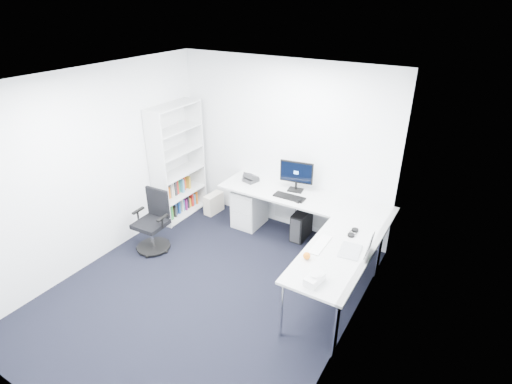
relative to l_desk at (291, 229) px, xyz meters
The scene contains 22 objects.
ground 1.55m from the l_desk, 111.45° to the right, with size 4.20×4.20×0.00m, color black.
ceiling 2.76m from the l_desk, 111.45° to the right, with size 4.20×4.20×0.00m, color white.
wall_back 1.31m from the l_desk, 128.16° to the left, with size 3.60×0.02×2.70m, color white.
wall_front 3.67m from the l_desk, 98.93° to the right, with size 3.60×0.02×2.70m, color white.
wall_left 2.90m from the l_desk, 149.22° to the right, with size 0.02×4.20×2.70m, color white.
wall_right 2.11m from the l_desk, 48.24° to the right, with size 0.02×4.20×2.70m, color white.
l_desk is the anchor object (origin of this frame).
drawer_pedestal 1.03m from the l_desk, 159.04° to the left, with size 0.43×0.53×0.65m, color silver.
bookshelf 2.25m from the l_desk, behind, with size 0.38×0.98×1.95m, color silver, non-canonical shape.
task_chair 2.09m from the l_desk, 150.73° to the right, with size 0.52×0.52×0.93m, color black, non-canonical shape.
black_pc_tower 0.48m from the l_desk, 95.09° to the left, with size 0.20×0.46×0.45m, color black.
beige_pc_tower 1.77m from the l_desk, 167.45° to the left, with size 0.17×0.37×0.35m, color beige.
power_strip 0.93m from the l_desk, 58.35° to the left, with size 0.39×0.07×0.04m, color white.
monitor 0.81m from the l_desk, 111.34° to the left, with size 0.51×0.16×0.49m, color black, non-canonical shape.
black_keyboard 0.48m from the l_desk, 126.74° to the left, with size 0.48×0.17×0.02m, color black.
mouse 0.44m from the l_desk, 81.21° to the left, with size 0.06×0.10×0.03m, color black.
desk_phone 1.13m from the l_desk, 156.85° to the left, with size 0.20×0.20×0.14m, color #272729, non-canonical shape.
laptop 1.36m from the l_desk, 31.28° to the right, with size 0.35×0.34×0.24m, color silver, non-canonical shape.
white_keyboard 1.09m from the l_desk, 44.50° to the right, with size 0.13×0.46×0.02m, color white.
headphones 1.09m from the l_desk, 14.64° to the right, with size 0.13×0.21×0.05m, color black, non-canonical shape.
orange_fruit 1.33m from the l_desk, 56.39° to the right, with size 0.09×0.09×0.09m, color orange.
tissue_box 1.73m from the l_desk, 55.89° to the right, with size 0.13×0.25×0.09m, color white.
Camera 1 is at (2.68, -3.16, 3.51)m, focal length 28.00 mm.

